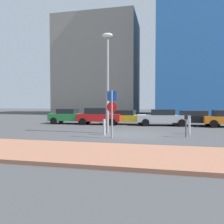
% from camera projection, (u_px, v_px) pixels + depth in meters
% --- Properties ---
extents(ground_plane, '(120.00, 120.00, 0.00)m').
position_uv_depth(ground_plane, '(127.00, 134.00, 14.13)').
color(ground_plane, '#424244').
extents(sidewalk_brick, '(40.00, 3.69, 0.14)m').
position_uv_depth(sidewalk_brick, '(104.00, 154.00, 8.43)').
color(sidewalk_brick, '#9E664C').
rests_on(sidewalk_brick, ground).
extents(parked_car_green, '(4.12, 2.16, 1.45)m').
position_uv_depth(parked_car_green, '(70.00, 116.00, 21.51)').
color(parked_car_green, '#237238').
rests_on(parked_car_green, ground).
extents(parked_car_red, '(4.05, 1.98, 1.54)m').
position_uv_depth(parked_car_red, '(99.00, 116.00, 20.76)').
color(parked_car_red, red).
rests_on(parked_car_red, ground).
extents(parked_car_yellow, '(4.35, 2.15, 1.34)m').
position_uv_depth(parked_car_yellow, '(127.00, 117.00, 20.84)').
color(parked_car_yellow, gold).
rests_on(parked_car_yellow, ground).
extents(parked_car_silver, '(4.60, 2.34, 1.44)m').
position_uv_depth(parked_car_silver, '(163.00, 117.00, 19.81)').
color(parked_car_silver, '#B7BABF').
rests_on(parked_car_silver, ground).
extents(parked_car_black, '(4.67, 2.23, 1.34)m').
position_uv_depth(parked_car_black, '(194.00, 118.00, 19.51)').
color(parked_car_black, black).
rests_on(parked_car_black, ground).
extents(parking_sign_post, '(0.60, 0.10, 2.70)m').
position_uv_depth(parking_sign_post, '(112.00, 108.00, 12.50)').
color(parking_sign_post, gray).
rests_on(parking_sign_post, ground).
extents(parking_meter, '(0.18, 0.14, 1.34)m').
position_uv_depth(parking_meter, '(186.00, 122.00, 12.87)').
color(parking_meter, '#4C4C51').
rests_on(parking_meter, ground).
extents(street_lamp, '(0.70, 0.36, 6.54)m').
position_uv_depth(street_lamp, '(107.00, 74.00, 14.48)').
color(street_lamp, gray).
rests_on(street_lamp, ground).
extents(traffic_bollard_near, '(0.15, 0.15, 0.99)m').
position_uv_depth(traffic_bollard_near, '(104.00, 127.00, 13.83)').
color(traffic_bollard_near, '#B7B7BC').
rests_on(traffic_bollard_near, ground).
extents(traffic_bollard_mid, '(0.15, 0.15, 1.00)m').
position_uv_depth(traffic_bollard_mid, '(189.00, 126.00, 14.20)').
color(traffic_bollard_mid, '#B7B7BC').
rests_on(traffic_bollard_mid, ground).
extents(building_colorful_midrise, '(15.51, 14.59, 31.70)m').
position_uv_depth(building_colorful_midrise, '(203.00, 22.00, 37.58)').
color(building_colorful_midrise, '#3372BF').
rests_on(building_colorful_midrise, ground).
extents(building_under_construction, '(14.98, 11.08, 17.94)m').
position_uv_depth(building_under_construction, '(99.00, 68.00, 43.43)').
color(building_under_construction, gray).
rests_on(building_under_construction, ground).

